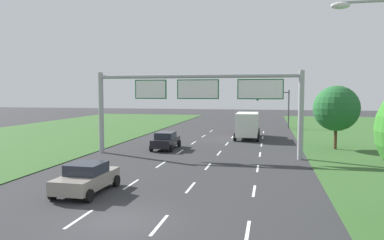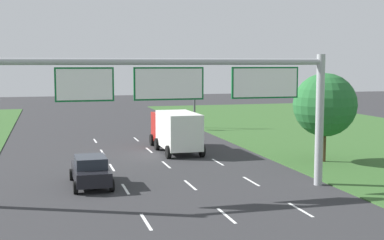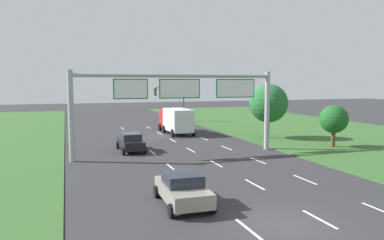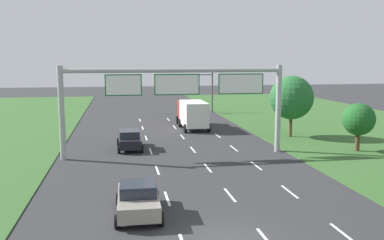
{
  "view_description": "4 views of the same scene",
  "coord_description": "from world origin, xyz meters",
  "px_view_note": "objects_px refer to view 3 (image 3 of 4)",
  "views": [
    {
      "loc": [
        6.0,
        -14.03,
        5.31
      ],
      "look_at": [
        -0.28,
        16.17,
        2.99
      ],
      "focal_mm": 35.0,
      "sensor_mm": 36.0,
      "label": 1
    },
    {
      "loc": [
        -5.54,
        -9.24,
        6.52
      ],
      "look_at": [
        1.94,
        18.35,
        3.48
      ],
      "focal_mm": 50.0,
      "sensor_mm": 36.0,
      "label": 2
    },
    {
      "loc": [
        -8.74,
        -13.39,
        6.03
      ],
      "look_at": [
        1.09,
        15.7,
        2.95
      ],
      "focal_mm": 35.0,
      "sensor_mm": 36.0,
      "label": 3
    },
    {
      "loc": [
        -4.18,
        -16.19,
        7.52
      ],
      "look_at": [
        1.11,
        14.76,
        2.98
      ],
      "focal_mm": 40.0,
      "sensor_mm": 36.0,
      "label": 4
    }
  ],
  "objects_px": {
    "box_truck": "(176,120)",
    "roadside_tree_mid": "(334,119)",
    "roadside_tree_far": "(269,103)",
    "car_near_red": "(183,189)",
    "sign_gantry": "(181,96)",
    "car_lead_silver": "(131,142)",
    "traffic_light_mast": "(172,97)"
  },
  "relations": [
    {
      "from": "roadside_tree_far",
      "to": "car_near_red",
      "type": "bearing_deg",
      "value": -130.09
    },
    {
      "from": "traffic_light_mast",
      "to": "car_lead_silver",
      "type": "bearing_deg",
      "value": -113.83
    },
    {
      "from": "box_truck",
      "to": "roadside_tree_far",
      "type": "bearing_deg",
      "value": -40.05
    },
    {
      "from": "car_near_red",
      "to": "roadside_tree_mid",
      "type": "relative_size",
      "value": 1.07
    },
    {
      "from": "car_near_red",
      "to": "box_truck",
      "type": "distance_m",
      "value": 26.17
    },
    {
      "from": "car_near_red",
      "to": "box_truck",
      "type": "height_order",
      "value": "box_truck"
    },
    {
      "from": "box_truck",
      "to": "roadside_tree_mid",
      "type": "xyz_separation_m",
      "value": [
        11.24,
        -13.94,
        1.0
      ]
    },
    {
      "from": "traffic_light_mast",
      "to": "roadside_tree_far",
      "type": "xyz_separation_m",
      "value": [
        5.18,
        -20.28,
        -0.05
      ]
    },
    {
      "from": "sign_gantry",
      "to": "roadside_tree_mid",
      "type": "bearing_deg",
      "value": -4.41
    },
    {
      "from": "sign_gantry",
      "to": "roadside_tree_far",
      "type": "height_order",
      "value": "sign_gantry"
    },
    {
      "from": "traffic_light_mast",
      "to": "roadside_tree_mid",
      "type": "xyz_separation_m",
      "value": [
        8.02,
        -27.28,
        -1.23
      ]
    },
    {
      "from": "car_near_red",
      "to": "sign_gantry",
      "type": "bearing_deg",
      "value": 74.42
    },
    {
      "from": "car_lead_silver",
      "to": "sign_gantry",
      "type": "xyz_separation_m",
      "value": [
        3.72,
        -3.05,
        4.15
      ]
    },
    {
      "from": "sign_gantry",
      "to": "car_lead_silver",
      "type": "bearing_deg",
      "value": 140.68
    },
    {
      "from": "car_lead_silver",
      "to": "car_near_red",
      "type": "bearing_deg",
      "value": -90.8
    },
    {
      "from": "box_truck",
      "to": "car_near_red",
      "type": "bearing_deg",
      "value": -105.93
    },
    {
      "from": "roadside_tree_far",
      "to": "traffic_light_mast",
      "type": "bearing_deg",
      "value": 104.34
    },
    {
      "from": "traffic_light_mast",
      "to": "roadside_tree_mid",
      "type": "height_order",
      "value": "traffic_light_mast"
    },
    {
      "from": "roadside_tree_mid",
      "to": "car_lead_silver",
      "type": "bearing_deg",
      "value": 167.13
    },
    {
      "from": "car_lead_silver",
      "to": "roadside_tree_mid",
      "type": "bearing_deg",
      "value": -13.75
    },
    {
      "from": "car_near_red",
      "to": "roadside_tree_mid",
      "type": "height_order",
      "value": "roadside_tree_mid"
    },
    {
      "from": "car_near_red",
      "to": "roadside_tree_far",
      "type": "distance_m",
      "value": 24.06
    },
    {
      "from": "car_near_red",
      "to": "traffic_light_mast",
      "type": "distance_m",
      "value": 39.99
    },
    {
      "from": "roadside_tree_far",
      "to": "box_truck",
      "type": "bearing_deg",
      "value": 140.43
    },
    {
      "from": "traffic_light_mast",
      "to": "sign_gantry",
      "type": "bearing_deg",
      "value": -103.94
    },
    {
      "from": "car_near_red",
      "to": "sign_gantry",
      "type": "xyz_separation_m",
      "value": [
        3.7,
        12.39,
        4.17
      ]
    },
    {
      "from": "box_truck",
      "to": "sign_gantry",
      "type": "xyz_separation_m",
      "value": [
        -3.27,
        -12.82,
        3.33
      ]
    },
    {
      "from": "box_truck",
      "to": "roadside_tree_far",
      "type": "xyz_separation_m",
      "value": [
        8.4,
        -6.94,
        2.18
      ]
    },
    {
      "from": "traffic_light_mast",
      "to": "box_truck",
      "type": "bearing_deg",
      "value": -103.57
    },
    {
      "from": "car_near_red",
      "to": "traffic_light_mast",
      "type": "xyz_separation_m",
      "value": [
        10.19,
        38.55,
        3.07
      ]
    },
    {
      "from": "roadside_tree_mid",
      "to": "roadside_tree_far",
      "type": "height_order",
      "value": "roadside_tree_far"
    },
    {
      "from": "traffic_light_mast",
      "to": "car_near_red",
      "type": "bearing_deg",
      "value": -104.8
    }
  ]
}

